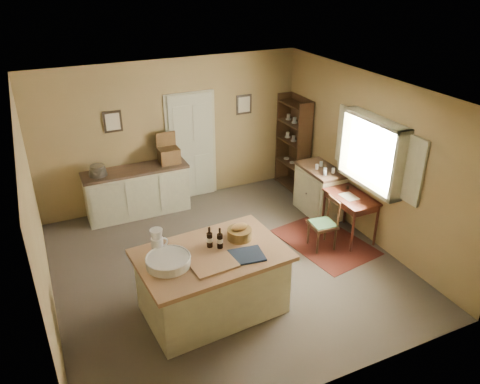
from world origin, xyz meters
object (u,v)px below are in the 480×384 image
object	(u,v)px
writing_desk	(351,201)
work_island	(212,280)
right_cabinet	(319,190)
desk_chair	(323,225)
shelving_unit	(295,144)
sideboard	(138,190)

from	to	relation	value
writing_desk	work_island	bearing A→B (deg)	-164.59
work_island	writing_desk	xyz separation A→B (m)	(2.77, 0.76, 0.19)
writing_desk	right_cabinet	bearing A→B (deg)	90.01
desk_chair	right_cabinet	distance (m)	1.16
desk_chair	shelving_unit	distance (m)	2.34
work_island	writing_desk	world-z (taller)	work_island
sideboard	writing_desk	xyz separation A→B (m)	(3.00, -2.27, 0.19)
sideboard	desk_chair	distance (m)	3.37
sideboard	work_island	bearing A→B (deg)	-85.54
work_island	sideboard	bearing A→B (deg)	90.21
writing_desk	desk_chair	xyz separation A→B (m)	(-0.59, -0.09, -0.25)
work_island	right_cabinet	xyz separation A→B (m)	(2.77, 1.67, -0.02)
work_island	shelving_unit	bearing A→B (deg)	39.87
work_island	desk_chair	size ratio (longest dim) A/B	2.33
desk_chair	right_cabinet	world-z (taller)	right_cabinet
sideboard	desk_chair	world-z (taller)	sideboard
sideboard	writing_desk	bearing A→B (deg)	-37.03
writing_desk	sideboard	bearing A→B (deg)	142.97
shelving_unit	writing_desk	bearing A→B (deg)	-94.14
right_cabinet	writing_desk	bearing A→B (deg)	-89.99
sideboard	writing_desk	size ratio (longest dim) A/B	2.08
writing_desk	right_cabinet	world-z (taller)	right_cabinet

